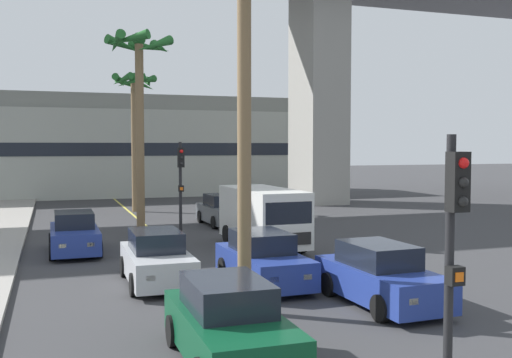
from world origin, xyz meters
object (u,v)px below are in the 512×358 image
at_px(car_queue_second, 74,234).
at_px(palm_tree_mid_median, 244,4).
at_px(car_queue_fifth, 229,325).
at_px(palm_tree_near_median, 134,102).
at_px(car_queue_sixth, 157,259).
at_px(car_queue_fourth, 222,211).
at_px(car_queue_third, 380,277).
at_px(car_queue_front, 263,260).
at_px(traffic_light_median_near, 453,251).
at_px(palm_tree_far_median, 139,76).
at_px(delivery_van, 263,216).
at_px(traffic_light_median_far, 181,180).

bearing_deg(car_queue_second, palm_tree_mid_median, -69.57).
bearing_deg(car_queue_fifth, palm_tree_near_median, 86.15).
height_order(car_queue_sixth, palm_tree_mid_median, palm_tree_mid_median).
relative_size(car_queue_fourth, car_queue_fifth, 1.01).
distance_m(car_queue_fifth, palm_tree_near_median, 27.26).
bearing_deg(car_queue_third, palm_tree_near_median, 97.23).
bearing_deg(palm_tree_near_median, palm_tree_mid_median, -91.16).
xyz_separation_m(car_queue_front, palm_tree_mid_median, (-1.39, -2.55, 6.70)).
distance_m(car_queue_fifth, traffic_light_median_near, 4.96).
distance_m(car_queue_second, car_queue_sixth, 6.34).
bearing_deg(palm_tree_mid_median, car_queue_sixth, 112.08).
relative_size(car_queue_front, car_queue_third, 0.99).
relative_size(car_queue_third, traffic_light_median_near, 0.99).
relative_size(car_queue_front, car_queue_second, 1.01).
xyz_separation_m(car_queue_fourth, car_queue_fifth, (-5.17, -18.82, 0.00)).
height_order(traffic_light_median_near, palm_tree_far_median, palm_tree_far_median).
relative_size(car_queue_sixth, palm_tree_far_median, 0.45).
relative_size(car_queue_third, delivery_van, 0.78).
bearing_deg(traffic_light_median_far, palm_tree_mid_median, -92.17).
distance_m(car_queue_second, car_queue_fifth, 13.04).
relative_size(car_queue_fourth, palm_tree_far_median, 0.45).
height_order(car_queue_fourth, palm_tree_near_median, palm_tree_near_median).
xyz_separation_m(car_queue_second, palm_tree_mid_median, (3.62, -9.71, 6.70)).
bearing_deg(car_queue_sixth, palm_tree_near_median, 84.24).
relative_size(delivery_van, traffic_light_median_far, 1.26).
distance_m(traffic_light_median_near, palm_tree_mid_median, 8.70).
height_order(car_queue_third, palm_tree_mid_median, palm_tree_mid_median).
bearing_deg(palm_tree_mid_median, car_queue_front, 61.45).
xyz_separation_m(palm_tree_mid_median, palm_tree_far_median, (-0.54, 13.84, -0.19)).
xyz_separation_m(car_queue_front, palm_tree_near_median, (-0.91, 20.85, 6.03)).
distance_m(car_queue_sixth, palm_tree_near_median, 20.67).
bearing_deg(palm_tree_mid_median, car_queue_fifth, -112.80).
bearing_deg(traffic_light_median_near, delivery_van, 79.10).
bearing_deg(delivery_van, car_queue_fifth, -112.50).
bearing_deg(car_queue_third, palm_tree_mid_median, 172.81).
distance_m(car_queue_second, palm_tree_near_median, 15.51).
distance_m(car_queue_front, palm_tree_near_median, 21.72).
xyz_separation_m(car_queue_fifth, car_queue_sixth, (-0.20, 6.85, 0.00)).
xyz_separation_m(car_queue_second, traffic_light_median_far, (3.96, -0.60, 1.99)).
distance_m(car_queue_third, car_queue_sixth, 6.52).
height_order(palm_tree_mid_median, palm_tree_far_median, palm_tree_far_median).
bearing_deg(car_queue_front, delivery_van, 70.43).
bearing_deg(palm_tree_near_median, traffic_light_median_near, -90.03).
height_order(car_queue_second, traffic_light_median_far, traffic_light_median_far).
xyz_separation_m(car_queue_sixth, delivery_van, (5.01, 4.76, 0.57)).
relative_size(car_queue_front, palm_tree_mid_median, 0.45).
xyz_separation_m(traffic_light_median_near, palm_tree_far_median, (-0.99, 21.15, 4.51)).
bearing_deg(car_queue_third, car_queue_second, 125.02).
bearing_deg(car_queue_front, car_queue_third, -54.79).
xyz_separation_m(car_queue_third, traffic_light_median_near, (-3.04, -6.86, 1.99)).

